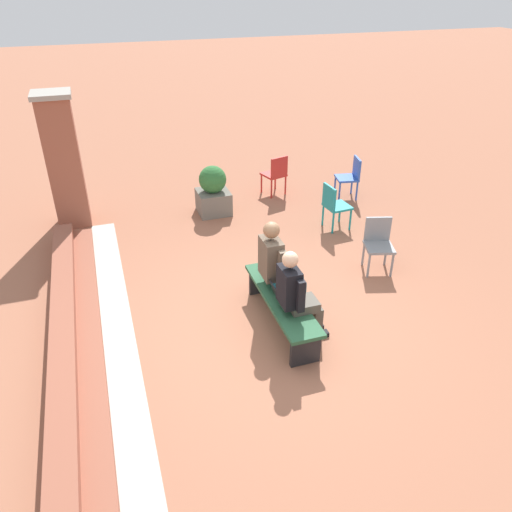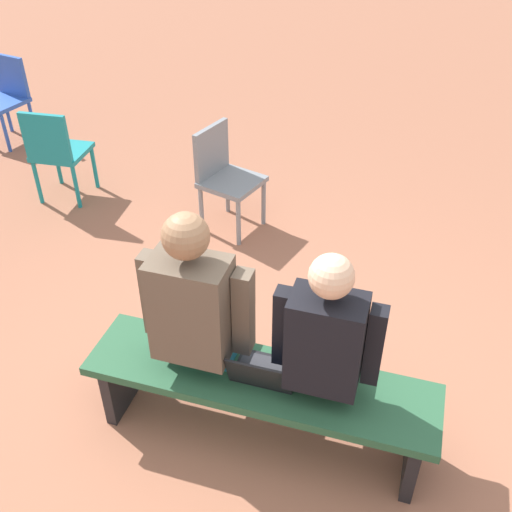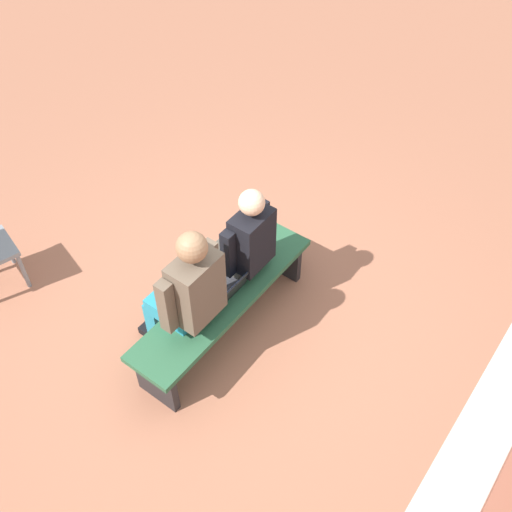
% 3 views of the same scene
% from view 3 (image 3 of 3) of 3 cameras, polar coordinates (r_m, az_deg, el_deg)
% --- Properties ---
extents(ground_plane, '(60.00, 60.00, 0.00)m').
position_cam_3_polar(ground_plane, '(4.99, -1.97, -7.46)').
color(ground_plane, '#9E6047').
extents(concrete_strip, '(7.63, 0.40, 0.01)m').
position_cam_3_polar(concrete_strip, '(4.62, 19.00, -19.13)').
color(concrete_strip, '#B7B2A8').
rests_on(concrete_strip, ground).
extents(bench, '(1.80, 0.44, 0.45)m').
position_cam_3_polar(bench, '(4.75, -3.05, -4.35)').
color(bench, '#285638').
rests_on(bench, ground).
extents(person_student, '(0.51, 0.64, 1.29)m').
position_cam_3_polar(person_student, '(4.68, -1.38, 1.07)').
color(person_student, '#4C473D').
rests_on(person_student, ground).
extents(person_adult, '(0.56, 0.71, 1.37)m').
position_cam_3_polar(person_adult, '(4.34, -6.66, -3.47)').
color(person_adult, teal).
rests_on(person_adult, ground).
extents(laptop, '(0.32, 0.29, 0.21)m').
position_cam_3_polar(laptop, '(4.64, -2.83, -3.11)').
color(laptop, black).
rests_on(laptop, bench).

